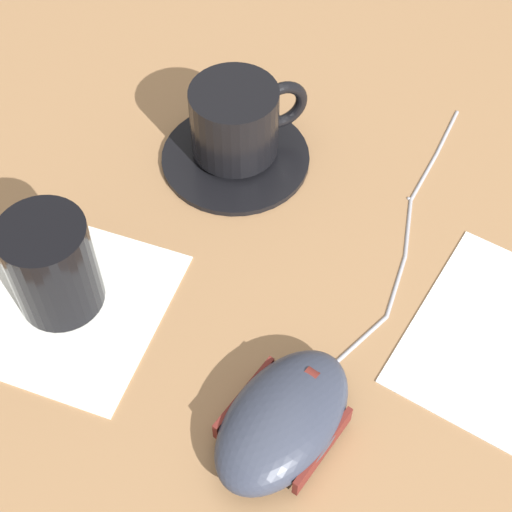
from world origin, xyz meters
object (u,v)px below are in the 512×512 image
at_px(saucer, 236,156).
at_px(drinking_glass, 52,265).
at_px(coffee_cup, 237,120).
at_px(computer_mouse, 283,420).

xyz_separation_m(saucer, drinking_glass, (-0.19, -0.02, 0.04)).
height_order(coffee_cup, computer_mouse, coffee_cup).
relative_size(saucer, drinking_glass, 1.58).
bearing_deg(drinking_glass, coffee_cup, 7.06).
distance_m(saucer, drinking_glass, 0.20).
xyz_separation_m(computer_mouse, drinking_glass, (-0.05, 0.19, 0.02)).
bearing_deg(drinking_glass, computer_mouse, -75.45).
bearing_deg(saucer, computer_mouse, -124.06).
bearing_deg(coffee_cup, saucer, -150.59).
height_order(saucer, computer_mouse, computer_mouse).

